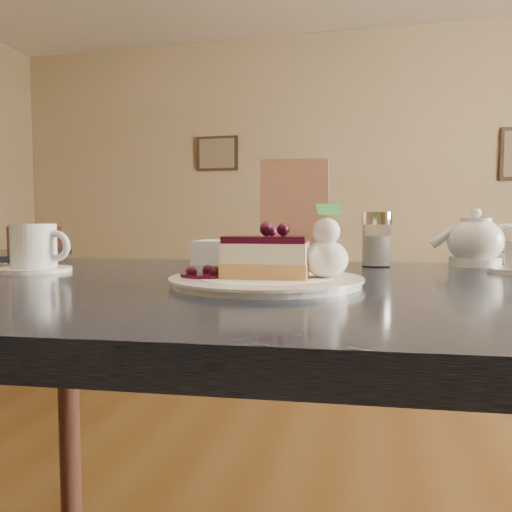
% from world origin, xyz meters
% --- Properties ---
extents(main_table, '(1.34, 0.94, 0.81)m').
position_xyz_m(main_table, '(0.11, 0.10, 0.72)').
color(main_table, '#212A40').
rests_on(main_table, ground).
extents(dessert_plate, '(0.29, 0.29, 0.01)m').
position_xyz_m(dessert_plate, '(0.11, 0.04, 0.81)').
color(dessert_plate, white).
rests_on(dessert_plate, main_table).
extents(cheesecake_slice, '(0.13, 0.10, 0.06)m').
position_xyz_m(cheesecake_slice, '(0.11, 0.04, 0.85)').
color(cheesecake_slice, '#E0A158').
rests_on(cheesecake_slice, dessert_plate).
extents(whipped_cream, '(0.07, 0.07, 0.06)m').
position_xyz_m(whipped_cream, '(0.20, 0.06, 0.85)').
color(whipped_cream, white).
rests_on(whipped_cream, dessert_plate).
extents(berry_sauce, '(0.09, 0.09, 0.01)m').
position_xyz_m(berry_sauce, '(0.02, 0.03, 0.82)').
color(berry_sauce, '#440828').
rests_on(berry_sauce, dessert_plate).
extents(coffee_set, '(0.15, 0.14, 0.09)m').
position_xyz_m(coffee_set, '(-0.37, 0.14, 0.85)').
color(coffee_set, white).
rests_on(coffee_set, main_table).
extents(tea_set, '(0.24, 0.25, 0.11)m').
position_xyz_m(tea_set, '(0.50, 0.44, 0.85)').
color(tea_set, white).
rests_on(tea_set, main_table).
extents(menu_card, '(0.15, 0.04, 0.24)m').
position_xyz_m(menu_card, '(0.10, 0.41, 0.92)').
color(menu_card, beige).
rests_on(menu_card, main_table).
extents(sugar_shaker, '(0.06, 0.06, 0.12)m').
position_xyz_m(sugar_shaker, '(0.28, 0.40, 0.87)').
color(sugar_shaker, white).
rests_on(sugar_shaker, main_table).
extents(napkin_stack, '(0.14, 0.14, 0.05)m').
position_xyz_m(napkin_stack, '(-0.07, 0.42, 0.83)').
color(napkin_stack, white).
rests_on(napkin_stack, main_table).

